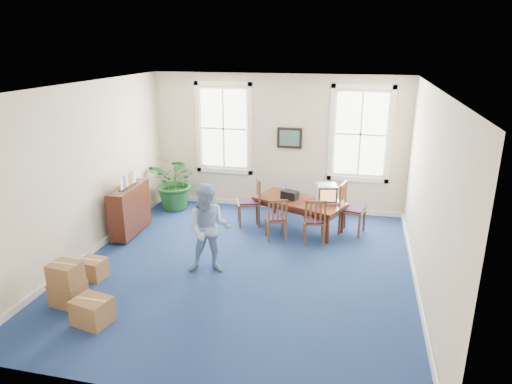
% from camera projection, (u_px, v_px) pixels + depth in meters
% --- Properties ---
extents(floor, '(6.50, 6.50, 0.00)m').
position_uv_depth(floor, '(243.00, 267.00, 8.23)').
color(floor, navy).
rests_on(floor, ground).
extents(ceiling, '(6.50, 6.50, 0.00)m').
position_uv_depth(ceiling, '(241.00, 86.00, 7.22)').
color(ceiling, white).
rests_on(ceiling, ground).
extents(wall_back, '(6.50, 0.00, 6.50)m').
position_uv_depth(wall_back, '(277.00, 143.00, 10.73)').
color(wall_back, beige).
rests_on(wall_back, ground).
extents(wall_front, '(6.50, 0.00, 6.50)m').
position_uv_depth(wall_front, '(163.00, 273.00, 4.72)').
color(wall_front, beige).
rests_on(wall_front, ground).
extents(wall_left, '(0.00, 6.50, 6.50)m').
position_uv_depth(wall_left, '(84.00, 172.00, 8.37)').
color(wall_left, beige).
rests_on(wall_left, ground).
extents(wall_right, '(0.00, 6.50, 6.50)m').
position_uv_depth(wall_right, '(429.00, 196.00, 7.08)').
color(wall_right, beige).
rests_on(wall_right, ground).
extents(baseboard_back, '(6.00, 0.04, 0.12)m').
position_uv_depth(baseboard_back, '(276.00, 205.00, 11.19)').
color(baseboard_back, white).
rests_on(baseboard_back, ground).
extents(baseboard_left, '(0.04, 6.50, 0.12)m').
position_uv_depth(baseboard_left, '(95.00, 248.00, 8.84)').
color(baseboard_left, white).
rests_on(baseboard_left, ground).
extents(baseboard_right, '(0.04, 6.50, 0.12)m').
position_uv_depth(baseboard_right, '(416.00, 283.00, 7.57)').
color(baseboard_right, white).
rests_on(baseboard_right, ground).
extents(window_left, '(1.40, 0.12, 2.20)m').
position_uv_depth(window_left, '(224.00, 129.00, 10.90)').
color(window_left, white).
rests_on(window_left, ground).
extents(window_right, '(1.40, 0.12, 2.20)m').
position_uv_depth(window_right, '(361.00, 134.00, 10.21)').
color(window_right, white).
rests_on(window_right, ground).
extents(wall_picture, '(0.58, 0.06, 0.48)m').
position_uv_depth(wall_picture, '(290.00, 138.00, 10.57)').
color(wall_picture, black).
rests_on(wall_picture, ground).
extents(conference_table, '(2.10, 1.54, 0.65)m').
position_uv_depth(conference_table, '(299.00, 214.00, 9.86)').
color(conference_table, '#4A1E11').
rests_on(conference_table, ground).
extents(crt_tv, '(0.50, 0.53, 0.37)m').
position_uv_depth(crt_tv, '(327.00, 193.00, 9.62)').
color(crt_tv, '#B7B7BC').
rests_on(crt_tv, conference_table).
extents(game_console, '(0.22, 0.25, 0.06)m').
position_uv_depth(game_console, '(339.00, 202.00, 9.57)').
color(game_console, white).
rests_on(game_console, conference_table).
extents(equipment_bag, '(0.41, 0.34, 0.17)m').
position_uv_depth(equipment_bag, '(290.00, 195.00, 9.82)').
color(equipment_bag, black).
rests_on(equipment_bag, conference_table).
extents(chair_near_left, '(0.53, 0.53, 0.91)m').
position_uv_depth(chair_near_left, '(276.00, 218.00, 9.30)').
color(chair_near_left, brown).
rests_on(chair_near_left, ground).
extents(chair_near_right, '(0.51, 0.51, 0.96)m').
position_uv_depth(chair_near_right, '(314.00, 220.00, 9.13)').
color(chair_near_right, brown).
rests_on(chair_near_right, ground).
extents(chair_end_left, '(0.61, 0.61, 1.06)m').
position_uv_depth(chair_end_left, '(248.00, 201.00, 10.04)').
color(chair_end_left, brown).
rests_on(chair_end_left, ground).
extents(chair_end_right, '(0.59, 0.59, 1.08)m').
position_uv_depth(chair_end_right, '(353.00, 209.00, 9.55)').
color(chair_end_right, brown).
rests_on(chair_end_right, ground).
extents(man, '(0.90, 0.77, 1.61)m').
position_uv_depth(man, '(209.00, 229.00, 7.86)').
color(man, '#7F9FC7').
rests_on(man, ground).
extents(credenza, '(0.41, 1.27, 0.99)m').
position_uv_depth(credenza, '(130.00, 212.00, 9.53)').
color(credenza, '#4A1E11').
rests_on(credenza, ground).
extents(brochure_rack, '(0.26, 0.68, 0.29)m').
position_uv_depth(brochure_rack, '(128.00, 182.00, 9.32)').
color(brochure_rack, '#99999E').
rests_on(brochure_rack, credenza).
extents(potted_plant, '(1.46, 1.34, 1.36)m').
position_uv_depth(potted_plant, '(176.00, 182.00, 10.92)').
color(potted_plant, '#1F5623').
rests_on(potted_plant, ground).
extents(cardboard_boxes, '(1.44, 1.44, 0.73)m').
position_uv_depth(cardboard_boxes, '(81.00, 281.00, 7.02)').
color(cardboard_boxes, '#94653B').
rests_on(cardboard_boxes, ground).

